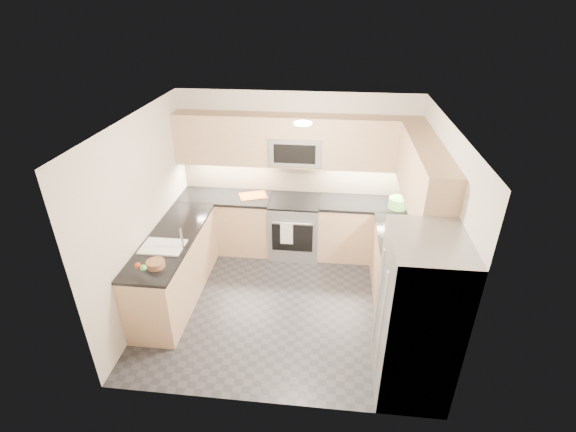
# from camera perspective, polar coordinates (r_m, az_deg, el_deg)

# --- Properties ---
(floor) EXTENTS (3.60, 3.20, 0.00)m
(floor) POSITION_cam_1_polar(r_m,az_deg,el_deg) (5.82, -0.38, -11.67)
(floor) COLOR #25252A
(floor) RESTS_ON ground
(ceiling) EXTENTS (3.60, 3.20, 0.02)m
(ceiling) POSITION_cam_1_polar(r_m,az_deg,el_deg) (4.63, -0.48, 12.78)
(ceiling) COLOR beige
(ceiling) RESTS_ON wall_back
(wall_back) EXTENTS (3.60, 0.02, 2.50)m
(wall_back) POSITION_cam_1_polar(r_m,az_deg,el_deg) (6.54, 1.20, 5.93)
(wall_back) COLOR beige
(wall_back) RESTS_ON floor
(wall_front) EXTENTS (3.60, 0.02, 2.50)m
(wall_front) POSITION_cam_1_polar(r_m,az_deg,el_deg) (3.80, -3.27, -12.60)
(wall_front) COLOR beige
(wall_front) RESTS_ON floor
(wall_left) EXTENTS (0.02, 3.20, 2.50)m
(wall_left) POSITION_cam_1_polar(r_m,az_deg,el_deg) (5.59, -19.09, 0.16)
(wall_left) COLOR beige
(wall_left) RESTS_ON floor
(wall_right) EXTENTS (0.02, 3.20, 2.50)m
(wall_right) POSITION_cam_1_polar(r_m,az_deg,el_deg) (5.24, 19.54, -1.85)
(wall_right) COLOR beige
(wall_right) RESTS_ON floor
(base_cab_back_left) EXTENTS (1.42, 0.60, 0.90)m
(base_cab_back_left) POSITION_cam_1_polar(r_m,az_deg,el_deg) (6.80, -8.29, -0.95)
(base_cab_back_left) COLOR tan
(base_cab_back_left) RESTS_ON floor
(base_cab_back_right) EXTENTS (1.42, 0.60, 0.90)m
(base_cab_back_right) POSITION_cam_1_polar(r_m,az_deg,el_deg) (6.63, 10.32, -1.95)
(base_cab_back_right) COLOR tan
(base_cab_back_right) RESTS_ON floor
(base_cab_right) EXTENTS (0.60, 1.70, 0.90)m
(base_cab_right) POSITION_cam_1_polar(r_m,az_deg,el_deg) (5.72, 15.03, -7.91)
(base_cab_right) COLOR tan
(base_cab_right) RESTS_ON floor
(base_cab_peninsula) EXTENTS (0.60, 2.00, 0.90)m
(base_cab_peninsula) POSITION_cam_1_polar(r_m,az_deg,el_deg) (5.88, -15.20, -6.88)
(base_cab_peninsula) COLOR tan
(base_cab_peninsula) RESTS_ON floor
(countertop_back_left) EXTENTS (1.42, 0.63, 0.04)m
(countertop_back_left) POSITION_cam_1_polar(r_m,az_deg,el_deg) (6.59, -8.57, 2.62)
(countertop_back_left) COLOR black
(countertop_back_left) RESTS_ON base_cab_back_left
(countertop_back_right) EXTENTS (1.42, 0.63, 0.04)m
(countertop_back_right) POSITION_cam_1_polar(r_m,az_deg,el_deg) (6.41, 10.67, 1.69)
(countertop_back_right) COLOR black
(countertop_back_right) RESTS_ON base_cab_back_right
(countertop_right) EXTENTS (0.63, 1.70, 0.04)m
(countertop_right) POSITION_cam_1_polar(r_m,az_deg,el_deg) (5.47, 15.63, -3.92)
(countertop_right) COLOR black
(countertop_right) RESTS_ON base_cab_right
(countertop_peninsula) EXTENTS (0.63, 2.00, 0.04)m
(countertop_peninsula) POSITION_cam_1_polar(r_m,az_deg,el_deg) (5.63, -15.79, -2.96)
(countertop_peninsula) COLOR black
(countertop_peninsula) RESTS_ON base_cab_peninsula
(upper_cab_back) EXTENTS (3.60, 0.35, 0.75)m
(upper_cab_back) POSITION_cam_1_polar(r_m,az_deg,el_deg) (6.18, 1.10, 10.26)
(upper_cab_back) COLOR tan
(upper_cab_back) RESTS_ON wall_back
(upper_cab_right) EXTENTS (0.35, 1.95, 0.75)m
(upper_cab_right) POSITION_cam_1_polar(r_m,az_deg,el_deg) (5.20, 18.09, 5.25)
(upper_cab_right) COLOR tan
(upper_cab_right) RESTS_ON wall_right
(backsplash_back) EXTENTS (3.60, 0.01, 0.51)m
(backsplash_back) POSITION_cam_1_polar(r_m,az_deg,el_deg) (6.56, 1.19, 5.47)
(backsplash_back) COLOR #C0AA8A
(backsplash_back) RESTS_ON wall_back
(backsplash_right) EXTENTS (0.01, 2.30, 0.51)m
(backsplash_right) POSITION_cam_1_polar(r_m,az_deg,el_deg) (5.65, 18.53, -0.06)
(backsplash_right) COLOR #C0AA8A
(backsplash_right) RESTS_ON wall_right
(gas_range) EXTENTS (0.76, 0.65, 0.91)m
(gas_range) POSITION_cam_1_polar(r_m,az_deg,el_deg) (6.60, 0.87, -1.53)
(gas_range) COLOR gray
(gas_range) RESTS_ON floor
(range_cooktop) EXTENTS (0.76, 0.65, 0.03)m
(range_cooktop) POSITION_cam_1_polar(r_m,az_deg,el_deg) (6.39, 0.90, 2.05)
(range_cooktop) COLOR black
(range_cooktop) RESTS_ON gas_range
(oven_door_glass) EXTENTS (0.62, 0.02, 0.45)m
(oven_door_glass) POSITION_cam_1_polar(r_m,az_deg,el_deg) (6.32, 0.59, -3.05)
(oven_door_glass) COLOR black
(oven_door_glass) RESTS_ON gas_range
(oven_handle) EXTENTS (0.60, 0.02, 0.02)m
(oven_handle) POSITION_cam_1_polar(r_m,az_deg,el_deg) (6.17, 0.58, -1.00)
(oven_handle) COLOR #B2B5BA
(oven_handle) RESTS_ON gas_range
(microwave) EXTENTS (0.76, 0.40, 0.40)m
(microwave) POSITION_cam_1_polar(r_m,az_deg,el_deg) (6.20, 1.07, 9.09)
(microwave) COLOR #93959A
(microwave) RESTS_ON upper_cab_back
(microwave_door) EXTENTS (0.60, 0.01, 0.28)m
(microwave_door) POSITION_cam_1_polar(r_m,az_deg,el_deg) (6.01, 0.89, 8.45)
(microwave_door) COLOR black
(microwave_door) RESTS_ON microwave
(refrigerator) EXTENTS (0.70, 0.90, 1.80)m
(refrigerator) POSITION_cam_1_polar(r_m,az_deg,el_deg) (4.44, 17.21, -13.05)
(refrigerator) COLOR gray
(refrigerator) RESTS_ON floor
(fridge_handle_left) EXTENTS (0.02, 0.02, 1.20)m
(fridge_handle_left) POSITION_cam_1_polar(r_m,az_deg,el_deg) (4.21, 12.61, -14.07)
(fridge_handle_left) COLOR #B2B5BA
(fridge_handle_left) RESTS_ON refrigerator
(fridge_handle_right) EXTENTS (0.02, 0.02, 1.20)m
(fridge_handle_right) POSITION_cam_1_polar(r_m,az_deg,el_deg) (4.48, 12.21, -10.98)
(fridge_handle_right) COLOR #B2B5BA
(fridge_handle_right) RESTS_ON refrigerator
(sink_basin) EXTENTS (0.52, 0.38, 0.16)m
(sink_basin) POSITION_cam_1_polar(r_m,az_deg,el_deg) (5.45, -16.64, -4.66)
(sink_basin) COLOR white
(sink_basin) RESTS_ON base_cab_peninsula
(faucet) EXTENTS (0.03, 0.03, 0.28)m
(faucet) POSITION_cam_1_polar(r_m,az_deg,el_deg) (5.26, -14.31, -3.06)
(faucet) COLOR silver
(faucet) RESTS_ON countertop_peninsula
(utensil_bowl) EXTENTS (0.36, 0.36, 0.15)m
(utensil_bowl) POSITION_cam_1_polar(r_m,az_deg,el_deg) (6.31, 14.80, 1.73)
(utensil_bowl) COLOR #67B94F
(utensil_bowl) RESTS_ON countertop_back_right
(cutting_board) EXTENTS (0.48, 0.41, 0.01)m
(cutting_board) POSITION_cam_1_polar(r_m,az_deg,el_deg) (6.51, -4.79, 2.79)
(cutting_board) COLOR #C95712
(cutting_board) RESTS_ON countertop_back_left
(fruit_basket) EXTENTS (0.22, 0.22, 0.08)m
(fruit_basket) POSITION_cam_1_polar(r_m,az_deg,el_deg) (5.06, -17.65, -6.28)
(fruit_basket) COLOR #8D6041
(fruit_basket) RESTS_ON countertop_peninsula
(fruit_apple) EXTENTS (0.07, 0.07, 0.07)m
(fruit_apple) POSITION_cam_1_polar(r_m,az_deg,el_deg) (4.96, -19.86, -6.39)
(fruit_apple) COLOR #BF3815
(fruit_apple) RESTS_ON fruit_basket
(fruit_pear) EXTENTS (0.07, 0.07, 0.07)m
(fruit_pear) POSITION_cam_1_polar(r_m,az_deg,el_deg) (4.90, -19.17, -6.72)
(fruit_pear) COLOR #52BF52
(fruit_pear) RESTS_ON fruit_basket
(dish_towel_check) EXTENTS (0.19, 0.02, 0.36)m
(dish_towel_check) POSITION_cam_1_polar(r_m,az_deg,el_deg) (6.24, -0.20, -2.41)
(dish_towel_check) COLOR white
(dish_towel_check) RESTS_ON oven_handle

